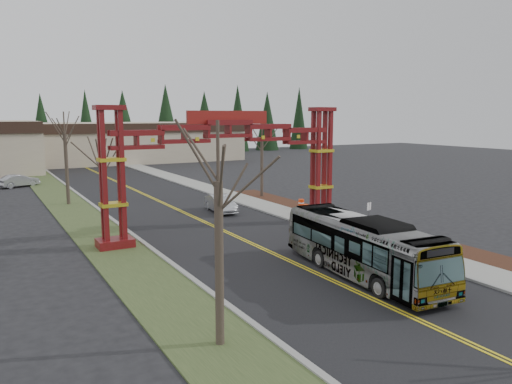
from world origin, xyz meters
TOP-DOWN VIEW (x-y plane):
  - ground at (0.00, 0.00)m, footprint 200.00×200.00m
  - road at (0.00, 25.00)m, footprint 12.00×110.00m
  - lane_line_left at (-0.12, 25.00)m, footprint 0.12×100.00m
  - lane_line_right at (0.12, 25.00)m, footprint 0.12×100.00m
  - curb_right at (6.15, 25.00)m, footprint 0.30×110.00m
  - sidewalk_right at (7.60, 25.00)m, footprint 2.60×110.00m
  - landscape_strip at (10.20, 10.00)m, footprint 2.60×50.00m
  - grass_median at (-8.00, 25.00)m, footprint 4.00×110.00m
  - curb_left at (-6.15, 25.00)m, footprint 0.30×110.00m
  - gateway_arch at (0.00, 18.00)m, footprint 18.20×1.60m
  - retail_building_east at (10.00, 79.95)m, footprint 38.00×20.30m
  - conifer_treeline at (0.25, 92.00)m, footprint 116.10×5.60m
  - transit_bus at (1.80, 6.09)m, footprint 3.54×11.39m
  - silver_sedan at (2.88, 25.45)m, footprint 2.08×4.73m
  - parked_car_far_a at (-11.13, 50.95)m, footprint 4.77×3.28m
  - bare_tree_median_near at (-8.00, 2.51)m, footprint 3.20×3.20m
  - bare_tree_median_mid at (-8.00, 21.09)m, footprint 3.09×3.09m
  - bare_tree_median_far at (-8.00, 35.73)m, footprint 3.27×3.27m
  - bare_tree_right_far at (10.00, 30.66)m, footprint 3.06×3.06m
  - street_sign at (9.30, 13.90)m, footprint 0.46×0.17m
  - barrel_south at (8.76, 17.64)m, footprint 0.50×0.50m
  - barrel_mid at (8.55, 20.82)m, footprint 0.49×0.49m
  - barrel_north at (9.63, 23.01)m, footprint 0.51×0.51m

SIDE VIEW (x-z plane):
  - ground at x=0.00m, z-range 0.00..0.00m
  - road at x=0.00m, z-range 0.00..0.02m
  - lane_line_left at x=-0.12m, z-range 0.02..0.03m
  - lane_line_right at x=0.12m, z-range 0.02..0.03m
  - grass_median at x=-8.00m, z-range 0.00..0.08m
  - landscape_strip at x=10.20m, z-range 0.00..0.12m
  - curb_right at x=6.15m, z-range 0.00..0.15m
  - curb_left at x=-6.15m, z-range 0.00..0.15m
  - sidewalk_right at x=7.60m, z-range 0.01..0.15m
  - barrel_mid at x=8.55m, z-range 0.00..0.90m
  - barrel_south at x=8.76m, z-range 0.00..0.92m
  - barrel_north at x=9.63m, z-range 0.00..0.94m
  - parked_car_far_a at x=-11.13m, z-range 0.00..1.49m
  - silver_sedan at x=2.88m, z-range 0.00..1.51m
  - street_sign at x=9.30m, z-range 0.45..2.51m
  - transit_bus at x=1.80m, z-range 0.00..3.12m
  - retail_building_east at x=10.00m, z-range 0.01..7.01m
  - bare_tree_median_mid at x=-8.00m, z-range 1.41..8.37m
  - bare_tree_right_far at x=10.00m, z-range 1.77..9.43m
  - bare_tree_median_near at x=-8.00m, z-range 1.91..10.03m
  - gateway_arch at x=0.00m, z-range 1.53..10.43m
  - bare_tree_median_far at x=-8.00m, z-range 2.11..10.76m
  - conifer_treeline at x=0.25m, z-range -0.01..12.99m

